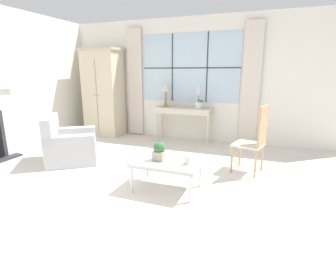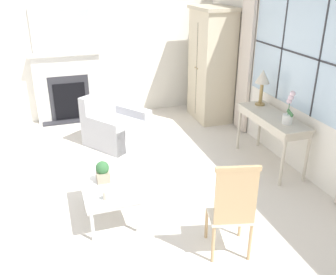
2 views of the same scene
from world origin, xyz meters
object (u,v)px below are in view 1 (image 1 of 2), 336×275
armoire (104,93)px  armchair_upholstered (70,146)px  table_lamp (166,89)px  console_table (184,111)px  coffee_table (167,163)px  side_chair_wooden (256,137)px  pillar_candle (187,161)px  potted_orchid (199,100)px  potted_plant_small (159,151)px

armoire → armchair_upholstered: (0.58, -2.02, -0.80)m
armoire → table_lamp: 1.64m
armoire → armchair_upholstered: armoire is taller
console_table → table_lamp: bearing=172.8°
table_lamp → armchair_upholstered: 2.56m
console_table → coffee_table: 2.65m
armchair_upholstered → side_chair_wooden: 3.25m
pillar_candle → console_table: bearing=108.4°
side_chair_wooden → potted_orchid: bearing=131.1°
pillar_candle → armchair_upholstered: bearing=167.0°
armoire → potted_orchid: (2.45, 0.05, -0.10)m
armchair_upholstered → console_table: bearing=53.7°
table_lamp → potted_plant_small: bearing=-70.5°
side_chair_wooden → table_lamp: bearing=143.7°
table_lamp → potted_orchid: table_lamp is taller
potted_orchid → pillar_candle: potted_orchid is taller
table_lamp → pillar_candle: bearing=-63.4°
potted_plant_small → pillar_candle: size_ratio=2.21×
coffee_table → armchair_upholstered: bearing=166.6°
potted_orchid → armchair_upholstered: potted_orchid is taller
pillar_candle → side_chair_wooden: bearing=55.2°
table_lamp → potted_orchid: (0.82, -0.06, -0.24)m
table_lamp → potted_plant_small: size_ratio=2.13×
potted_plant_small → potted_orchid: bearing=92.7°
armoire → pillar_candle: bearing=-40.8°
armchair_upholstered → coffee_table: (2.09, -0.50, 0.11)m
table_lamp → coffee_table: 2.95m
potted_orchid → armchair_upholstered: size_ratio=0.40×
potted_orchid → potted_plant_small: potted_orchid is taller
armoire → side_chair_wooden: armoire is taller
armchair_upholstered → pillar_candle: bearing=-13.0°
console_table → armchair_upholstered: bearing=-126.3°
potted_plant_small → armoire: bearing=135.3°
armoire → potted_orchid: size_ratio=4.47×
armchair_upholstered → pillar_candle: (2.40, -0.55, 0.20)m
potted_plant_small → pillar_candle: (0.41, -0.03, -0.08)m
side_chair_wooden → pillar_candle: (-0.78, -1.13, -0.13)m
console_table → potted_plant_small: console_table is taller
armoire → side_chair_wooden: size_ratio=1.94×
pillar_candle → coffee_table: bearing=169.3°
table_lamp → pillar_candle: table_lamp is taller
armchair_upholstered → coffee_table: armchair_upholstered is taller
coffee_table → pillar_candle: size_ratio=7.80×
armchair_upholstered → coffee_table: 2.15m
armoire → armchair_upholstered: bearing=-73.9°
side_chair_wooden → coffee_table: (-1.09, -1.07, -0.23)m
armoire → side_chair_wooden: 4.06m
armoire → pillar_candle: 3.98m
armoire → table_lamp: (1.63, 0.12, 0.13)m
pillar_candle → armoire: bearing=139.2°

